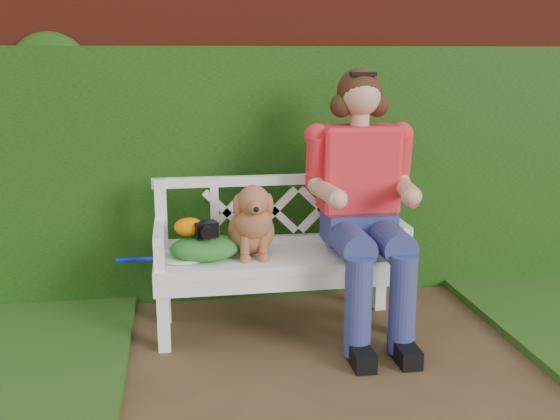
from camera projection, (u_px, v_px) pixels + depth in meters
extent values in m
plane|color=#4D311F|center=(357.00, 414.00, 3.08)|extent=(60.00, 60.00, 0.00)
cube|color=maroon|center=(289.00, 134.00, 4.65)|extent=(10.00, 0.30, 2.20)
cube|color=#255C10|center=(294.00, 174.00, 4.49)|extent=(10.00, 0.18, 1.70)
cube|color=black|center=(206.00, 229.00, 3.79)|extent=(0.15, 0.13, 0.09)
ellipsoid|color=#ED6C00|center=(189.00, 227.00, 3.80)|extent=(0.20, 0.16, 0.11)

